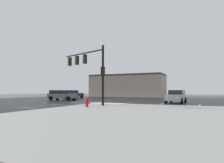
# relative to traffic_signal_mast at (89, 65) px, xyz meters

# --- Properties ---
(ground_plane) EXTENTS (120.00, 120.00, 0.00)m
(ground_plane) POSITION_rel_traffic_signal_mast_xyz_m (-3.85, 5.81, -4.12)
(ground_plane) COLOR slate
(road_asphalt) EXTENTS (44.00, 44.00, 0.02)m
(road_asphalt) POSITION_rel_traffic_signal_mast_xyz_m (-3.85, 5.81, -4.11)
(road_asphalt) COLOR black
(road_asphalt) RESTS_ON ground_plane
(sidewalk_corner) EXTENTS (18.00, 18.00, 0.14)m
(sidewalk_corner) POSITION_rel_traffic_signal_mast_xyz_m (8.15, -6.19, -4.05)
(sidewalk_corner) COLOR #B2B2AD
(sidewalk_corner) RESTS_ON ground_plane
(snow_strip_curbside) EXTENTS (4.00, 1.60, 0.06)m
(snow_strip_curbside) POSITION_rel_traffic_signal_mast_xyz_m (1.15, 1.81, -3.95)
(snow_strip_curbside) COLOR white
(snow_strip_curbside) RESTS_ON sidewalk_corner
(lane_markings) EXTENTS (36.15, 36.15, 0.01)m
(lane_markings) POSITION_rel_traffic_signal_mast_xyz_m (-2.65, 4.43, -4.10)
(lane_markings) COLOR silver
(lane_markings) RESTS_ON road_asphalt
(traffic_signal_mast) EXTENTS (5.86, 2.28, 5.71)m
(traffic_signal_mast) POSITION_rel_traffic_signal_mast_xyz_m (0.00, 0.00, 0.00)
(traffic_signal_mast) COLOR black
(traffic_signal_mast) RESTS_ON sidewalk_corner
(fire_hydrant) EXTENTS (0.48, 0.26, 0.79)m
(fire_hydrant) POSITION_rel_traffic_signal_mast_xyz_m (1.33, -2.55, -3.58)
(fire_hydrant) COLOR red
(fire_hydrant) RESTS_ON sidewalk_corner
(strip_building_background) EXTENTS (19.76, 8.00, 5.89)m
(strip_building_background) POSITION_rel_traffic_signal_mast_xyz_m (-8.76, 35.25, -1.18)
(strip_building_background) COLOR gray
(strip_building_background) RESTS_ON ground_plane
(sedan_blue) EXTENTS (2.30, 4.64, 1.58)m
(sedan_blue) POSITION_rel_traffic_signal_mast_xyz_m (-13.02, 15.77, -3.27)
(sedan_blue) COLOR navy
(sedan_blue) RESTS_ON road_asphalt
(sedan_silver) EXTENTS (2.20, 4.61, 1.58)m
(sedan_silver) POSITION_rel_traffic_signal_mast_xyz_m (7.39, 8.73, -3.27)
(sedan_silver) COLOR #B7BABF
(sedan_silver) RESTS_ON road_asphalt
(sedan_grey) EXTENTS (4.68, 2.43, 1.58)m
(sedan_grey) POSITION_rel_traffic_signal_mast_xyz_m (-10.05, 8.52, -3.27)
(sedan_grey) COLOR slate
(sedan_grey) RESTS_ON road_asphalt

